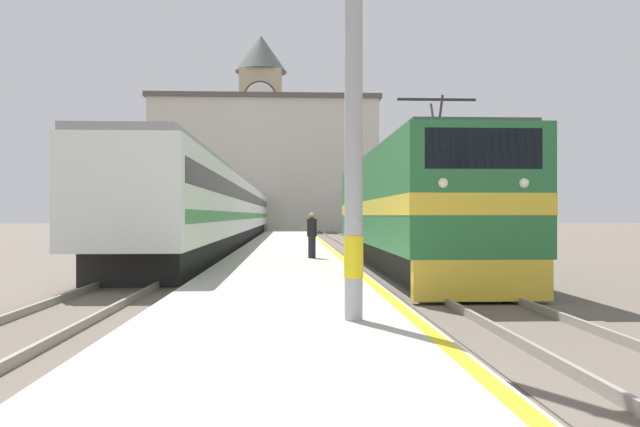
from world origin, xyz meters
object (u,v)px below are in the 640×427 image
object	(u,v)px
catenary_mast	(363,62)
person_on_platform	(312,234)
locomotive_train	(408,210)
clock_tower	(261,125)
passenger_train	(230,210)

from	to	relation	value
catenary_mast	person_on_platform	xyz separation A→B (m)	(-0.28, 12.79, -2.86)
locomotive_train	clock_tower	size ratio (longest dim) A/B	0.67
passenger_train	catenary_mast	distance (m)	32.41
passenger_train	person_on_platform	size ratio (longest dim) A/B	33.83
person_on_platform	locomotive_train	bearing A→B (deg)	-32.92
catenary_mast	clock_tower	xyz separation A→B (m)	(-4.54, 66.38, 8.69)
person_on_platform	clock_tower	bearing A→B (deg)	94.54
clock_tower	locomotive_train	bearing A→B (deg)	-82.55
locomotive_train	catenary_mast	xyz separation A→B (m)	(-2.72, -10.85, 2.02)
person_on_platform	clock_tower	distance (m)	54.98
person_on_platform	clock_tower	xyz separation A→B (m)	(-4.26, 53.59, 11.55)
passenger_train	clock_tower	world-z (taller)	clock_tower
passenger_train	clock_tower	bearing A→B (deg)	89.33
passenger_train	locomotive_train	bearing A→B (deg)	-70.07
passenger_train	catenary_mast	bearing A→B (deg)	-81.22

